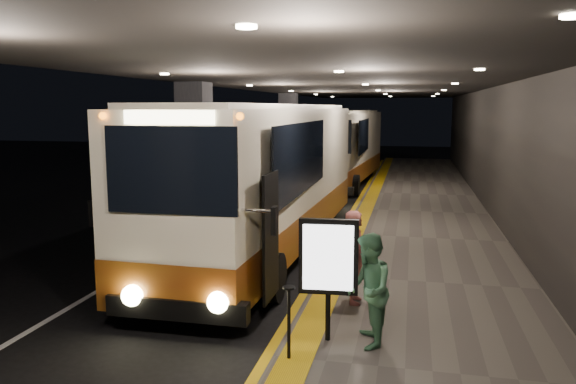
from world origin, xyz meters
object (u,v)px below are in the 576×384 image
(stanchion_post, at_px, (289,323))
(coach_second, at_px, (342,150))
(passenger_boarding, at_px, (356,257))
(passenger_waiting_green, at_px, (368,290))
(info_sign, at_px, (328,259))
(coach_main, at_px, (267,184))

(stanchion_post, bearing_deg, coach_second, 94.82)
(passenger_boarding, relative_size, passenger_waiting_green, 1.00)
(passenger_boarding, relative_size, info_sign, 0.90)
(coach_main, distance_m, coach_second, 13.20)
(coach_second, bearing_deg, coach_main, -87.65)
(coach_second, xyz_separation_m, stanchion_post, (1.65, -19.52, -0.99))
(coach_main, distance_m, stanchion_post, 6.72)
(coach_main, height_order, passenger_waiting_green, coach_main)
(coach_main, bearing_deg, coach_second, 90.58)
(coach_main, height_order, passenger_boarding, coach_main)
(coach_second, xyz_separation_m, info_sign, (2.09, -18.75, -0.23))
(stanchion_post, bearing_deg, passenger_boarding, 75.20)
(coach_second, bearing_deg, info_sign, -79.93)
(info_sign, bearing_deg, coach_main, 109.29)
(passenger_waiting_green, distance_m, stanchion_post, 1.32)
(passenger_boarding, xyz_separation_m, passenger_waiting_green, (0.37, -1.86, 0.00))
(passenger_boarding, distance_m, stanchion_post, 2.69)
(passenger_waiting_green, distance_m, info_sign, 0.75)
(coach_second, relative_size, passenger_boarding, 6.51)
(passenger_boarding, xyz_separation_m, stanchion_post, (-0.68, -2.58, -0.33))
(passenger_boarding, bearing_deg, coach_second, 4.09)
(coach_main, xyz_separation_m, info_sign, (2.40, -5.55, -0.33))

